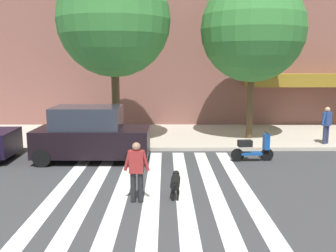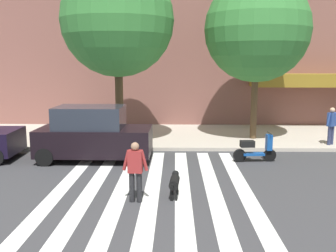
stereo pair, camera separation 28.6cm
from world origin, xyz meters
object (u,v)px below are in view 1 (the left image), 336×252
at_px(street_tree_middle, 253,30).
at_px(pedestrian_bystander, 327,123).
at_px(pedestrian_dog_walker, 137,169).
at_px(dog_on_leash, 175,181).
at_px(parked_car_behind_first, 91,135).
at_px(parked_scooter, 253,149).
at_px(street_tree_nearest, 114,20).

height_order(street_tree_middle, pedestrian_bystander, street_tree_middle).
relative_size(street_tree_middle, pedestrian_dog_walker, 4.54).
bearing_deg(dog_on_leash, parked_car_behind_first, 128.18).
distance_m(parked_scooter, pedestrian_bystander, 4.51).
height_order(dog_on_leash, pedestrian_bystander, pedestrian_bystander).
xyz_separation_m(pedestrian_dog_walker, pedestrian_bystander, (7.87, 6.59, 0.15)).
bearing_deg(parked_car_behind_first, dog_on_leash, -51.82).
relative_size(parked_car_behind_first, dog_on_leash, 3.89).
bearing_deg(street_tree_nearest, parked_scooter, -27.18).
relative_size(street_tree_middle, dog_on_leash, 6.74).
bearing_deg(parked_scooter, dog_on_leash, -128.35).
bearing_deg(pedestrian_bystander, street_tree_nearest, 177.07).
relative_size(street_tree_nearest, street_tree_middle, 1.05).
bearing_deg(street_tree_middle, parked_scooter, -100.45).
relative_size(parked_scooter, street_tree_nearest, 0.21).
bearing_deg(street_tree_nearest, parked_car_behind_first, -102.37).
height_order(street_tree_middle, pedestrian_dog_walker, street_tree_middle).
distance_m(street_tree_nearest, pedestrian_bystander, 10.34).
bearing_deg(street_tree_middle, parked_car_behind_first, -152.13).
xyz_separation_m(street_tree_nearest, dog_on_leash, (2.50, -6.68, -5.06)).
height_order(parked_scooter, street_tree_nearest, street_tree_nearest).
bearing_deg(pedestrian_dog_walker, street_tree_nearest, 101.64).
relative_size(pedestrian_dog_walker, pedestrian_bystander, 1.00).
bearing_deg(pedestrian_dog_walker, pedestrian_bystander, 39.93).
bearing_deg(street_tree_nearest, pedestrian_dog_walker, -78.36).
bearing_deg(pedestrian_dog_walker, parked_scooter, 46.00).
xyz_separation_m(pedestrian_dog_walker, dog_on_leash, (1.04, 0.39, -0.48)).
height_order(street_tree_nearest, street_tree_middle, street_tree_nearest).
height_order(parked_scooter, street_tree_middle, street_tree_middle).
bearing_deg(parked_scooter, pedestrian_bystander, 31.94).
xyz_separation_m(parked_car_behind_first, street_tree_nearest, (0.60, 2.74, 4.50)).
height_order(street_tree_nearest, pedestrian_bystander, street_tree_nearest).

